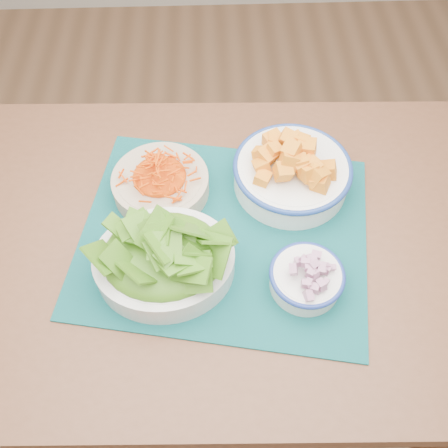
% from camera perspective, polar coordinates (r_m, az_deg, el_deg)
% --- Properties ---
extents(ground, '(4.00, 4.00, 0.00)m').
position_cam_1_polar(ground, '(1.64, 8.60, -16.14)').
color(ground, '#9F704D').
rests_on(ground, ground).
extents(table, '(1.13, 0.77, 0.75)m').
position_cam_1_polar(table, '(1.04, -1.33, -4.64)').
color(table, brown).
rests_on(table, ground).
extents(placemat, '(0.61, 0.53, 0.00)m').
position_cam_1_polar(placemat, '(0.95, -0.00, -1.09)').
color(placemat, '#053133').
rests_on(placemat, table).
extents(carrot_bowl, '(0.21, 0.21, 0.07)m').
position_cam_1_polar(carrot_bowl, '(0.99, -7.30, 4.97)').
color(carrot_bowl, tan).
rests_on(carrot_bowl, placemat).
extents(squash_bowl, '(0.28, 0.28, 0.12)m').
position_cam_1_polar(squash_bowl, '(0.98, 7.89, 6.62)').
color(squash_bowl, white).
rests_on(squash_bowl, placemat).
extents(lettuce_bowl, '(0.26, 0.23, 0.12)m').
position_cam_1_polar(lettuce_bowl, '(0.86, -6.96, -3.50)').
color(lettuce_bowl, silver).
rests_on(lettuce_bowl, placemat).
extents(onion_bowl, '(0.15, 0.15, 0.06)m').
position_cam_1_polar(onion_bowl, '(0.88, 9.43, -5.93)').
color(onion_bowl, white).
rests_on(onion_bowl, placemat).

